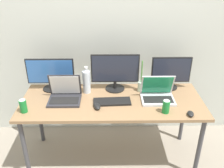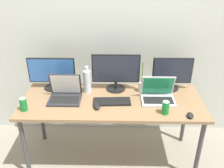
{
  "view_description": "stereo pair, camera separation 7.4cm",
  "coord_description": "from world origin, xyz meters",
  "px_view_note": "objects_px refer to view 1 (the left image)",
  "views": [
    {
      "loc": [
        -0.03,
        -2.13,
        2.03
      ],
      "look_at": [
        0.0,
        0.0,
        0.92
      ],
      "focal_mm": 40.0,
      "sensor_mm": 36.0,
      "label": 1
    },
    {
      "loc": [
        0.04,
        -2.13,
        2.03
      ],
      "look_at": [
        0.0,
        0.0,
        0.92
      ],
      "focal_mm": 40.0,
      "sensor_mm": 36.0,
      "label": 2
    }
  ],
  "objects_px": {
    "monitor_right": "(171,72)",
    "keyboard_main": "(112,102)",
    "soda_can_near_keyboard": "(166,107)",
    "work_desk": "(112,105)",
    "mouse_by_laptop": "(191,114)",
    "water_bottle": "(87,81)",
    "laptop_secondary": "(158,94)",
    "bamboo_vase": "(141,85)",
    "laptop_silver": "(65,94)",
    "monitor_center": "(115,71)",
    "mouse_by_keyboard": "(97,106)",
    "monitor_left": "(51,73)",
    "soda_can_by_laptop": "(23,106)"
  },
  "relations": [
    {
      "from": "laptop_secondary",
      "to": "bamboo_vase",
      "type": "bearing_deg",
      "value": 130.61
    },
    {
      "from": "work_desk",
      "to": "mouse_by_laptop",
      "type": "relative_size",
      "value": 19.69
    },
    {
      "from": "monitor_right",
      "to": "soda_can_by_laptop",
      "type": "xyz_separation_m",
      "value": [
        -1.44,
        -0.45,
        -0.12
      ]
    },
    {
      "from": "work_desk",
      "to": "mouse_by_keyboard",
      "type": "height_order",
      "value": "mouse_by_keyboard"
    },
    {
      "from": "monitor_right",
      "to": "mouse_by_laptop",
      "type": "relative_size",
      "value": 4.53
    },
    {
      "from": "monitor_center",
      "to": "water_bottle",
      "type": "height_order",
      "value": "monitor_center"
    },
    {
      "from": "soda_can_near_keyboard",
      "to": "work_desk",
      "type": "bearing_deg",
      "value": 155.19
    },
    {
      "from": "monitor_right",
      "to": "bamboo_vase",
      "type": "xyz_separation_m",
      "value": [
        -0.32,
        -0.07,
        -0.12
      ]
    },
    {
      "from": "mouse_by_keyboard",
      "to": "bamboo_vase",
      "type": "xyz_separation_m",
      "value": [
        0.45,
        0.33,
        0.05
      ]
    },
    {
      "from": "mouse_by_keyboard",
      "to": "monitor_center",
      "type": "bearing_deg",
      "value": 52.7
    },
    {
      "from": "work_desk",
      "to": "laptop_silver",
      "type": "bearing_deg",
      "value": 178.23
    },
    {
      "from": "water_bottle",
      "to": "bamboo_vase",
      "type": "xyz_separation_m",
      "value": [
        0.57,
        0.02,
        -0.07
      ]
    },
    {
      "from": "laptop_secondary",
      "to": "water_bottle",
      "type": "relative_size",
      "value": 1.12
    },
    {
      "from": "monitor_left",
      "to": "soda_can_near_keyboard",
      "type": "xyz_separation_m",
      "value": [
        1.13,
        -0.47,
        -0.12
      ]
    },
    {
      "from": "mouse_by_laptop",
      "to": "soda_can_by_laptop",
      "type": "bearing_deg",
      "value": -173.98
    },
    {
      "from": "monitor_left",
      "to": "soda_can_near_keyboard",
      "type": "relative_size",
      "value": 3.92
    },
    {
      "from": "monitor_right",
      "to": "keyboard_main",
      "type": "height_order",
      "value": "monitor_right"
    },
    {
      "from": "monitor_center",
      "to": "mouse_by_laptop",
      "type": "bearing_deg",
      "value": -37.15
    },
    {
      "from": "mouse_by_laptop",
      "to": "water_bottle",
      "type": "xyz_separation_m",
      "value": [
        -0.96,
        0.44,
        0.12
      ]
    },
    {
      "from": "laptop_silver",
      "to": "monitor_center",
      "type": "bearing_deg",
      "value": 23.14
    },
    {
      "from": "mouse_by_keyboard",
      "to": "water_bottle",
      "type": "xyz_separation_m",
      "value": [
        -0.12,
        0.31,
        0.11
      ]
    },
    {
      "from": "work_desk",
      "to": "mouse_by_laptop",
      "type": "distance_m",
      "value": 0.76
    },
    {
      "from": "mouse_by_keyboard",
      "to": "mouse_by_laptop",
      "type": "distance_m",
      "value": 0.85
    },
    {
      "from": "water_bottle",
      "to": "soda_can_near_keyboard",
      "type": "xyz_separation_m",
      "value": [
        0.75,
        -0.39,
        -0.07
      ]
    },
    {
      "from": "monitor_right",
      "to": "laptop_secondary",
      "type": "xyz_separation_m",
      "value": [
        -0.17,
        -0.24,
        -0.13
      ]
    },
    {
      "from": "laptop_secondary",
      "to": "water_bottle",
      "type": "distance_m",
      "value": 0.73
    },
    {
      "from": "monitor_right",
      "to": "mouse_by_keyboard",
      "type": "relative_size",
      "value": 3.87
    },
    {
      "from": "monitor_right",
      "to": "water_bottle",
      "type": "height_order",
      "value": "monitor_right"
    },
    {
      "from": "mouse_by_laptop",
      "to": "water_bottle",
      "type": "height_order",
      "value": "water_bottle"
    },
    {
      "from": "water_bottle",
      "to": "mouse_by_keyboard",
      "type": "bearing_deg",
      "value": -69.02
    },
    {
      "from": "laptop_silver",
      "to": "soda_can_near_keyboard",
      "type": "distance_m",
      "value": 0.98
    },
    {
      "from": "work_desk",
      "to": "bamboo_vase",
      "type": "xyz_separation_m",
      "value": [
        0.31,
        0.19,
        0.13
      ]
    },
    {
      "from": "monitor_center",
      "to": "water_bottle",
      "type": "xyz_separation_m",
      "value": [
        -0.3,
        -0.06,
        -0.08
      ]
    },
    {
      "from": "monitor_right",
      "to": "keyboard_main",
      "type": "relative_size",
      "value": 1.14
    },
    {
      "from": "keyboard_main",
      "to": "soda_can_by_laptop",
      "type": "distance_m",
      "value": 0.82
    },
    {
      "from": "laptop_secondary",
      "to": "soda_can_by_laptop",
      "type": "relative_size",
      "value": 2.58
    },
    {
      "from": "monitor_center",
      "to": "mouse_by_laptop",
      "type": "xyz_separation_m",
      "value": [
        0.67,
        -0.51,
        -0.19
      ]
    },
    {
      "from": "monitor_center",
      "to": "soda_can_near_keyboard",
      "type": "distance_m",
      "value": 0.66
    },
    {
      "from": "laptop_silver",
      "to": "laptop_secondary",
      "type": "relative_size",
      "value": 0.97
    },
    {
      "from": "laptop_silver",
      "to": "keyboard_main",
      "type": "relative_size",
      "value": 0.86
    },
    {
      "from": "monitor_center",
      "to": "soda_can_by_laptop",
      "type": "relative_size",
      "value": 3.96
    },
    {
      "from": "monitor_center",
      "to": "monitor_left",
      "type": "bearing_deg",
      "value": 178.89
    },
    {
      "from": "bamboo_vase",
      "to": "mouse_by_keyboard",
      "type": "bearing_deg",
      "value": -143.58
    },
    {
      "from": "monitor_center",
      "to": "bamboo_vase",
      "type": "relative_size",
      "value": 1.45
    },
    {
      "from": "monitor_right",
      "to": "soda_can_near_keyboard",
      "type": "relative_size",
      "value": 3.28
    },
    {
      "from": "mouse_by_laptop",
      "to": "water_bottle",
      "type": "relative_size",
      "value": 0.32
    },
    {
      "from": "keyboard_main",
      "to": "soda_can_near_keyboard",
      "type": "relative_size",
      "value": 2.89
    },
    {
      "from": "soda_can_by_laptop",
      "to": "monitor_center",
      "type": "bearing_deg",
      "value": 26.63
    },
    {
      "from": "laptop_silver",
      "to": "water_bottle",
      "type": "bearing_deg",
      "value": 36.13
    },
    {
      "from": "mouse_by_keyboard",
      "to": "soda_can_by_laptop",
      "type": "distance_m",
      "value": 0.67
    }
  ]
}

